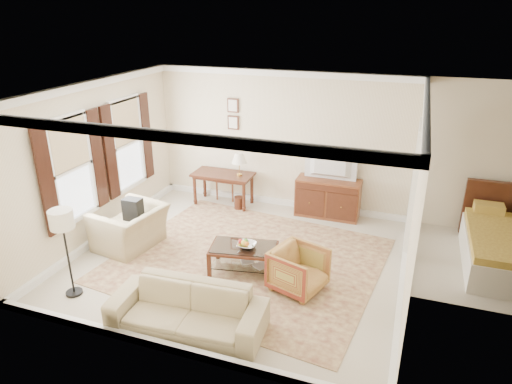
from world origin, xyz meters
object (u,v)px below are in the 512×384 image
Objects in this scene: writing_desk at (223,178)px; striped_armchair at (299,268)px; sideboard at (328,198)px; sofa at (187,303)px; coffee_table at (244,252)px; tv at (330,156)px; club_armchair at (129,221)px.

striped_armchair is at bearing -48.10° from writing_desk.
sofa is (-1.07, -4.20, 0.01)m from sideboard.
striped_armchair is at bearing -12.58° from coffee_table.
sideboard is at bearing 3.67° from writing_desk.
sofa is at bearing -104.30° from sideboard.
tv reaches higher than sofa.
sofa is (2.03, -1.72, -0.09)m from club_armchair.
writing_desk is at bearing 119.99° from coffee_table.
coffee_table is at bearing 79.70° from sofa.
sideboard is (2.28, 0.15, -0.20)m from writing_desk.
writing_desk is at bearing 103.25° from sofa.
tv is at bearing -90.00° from sideboard.
tv is at bearing 72.26° from sofa.
tv is 0.87× the size of club_armchair.
coffee_table is 2.24m from club_armchair.
writing_desk is 1.30× the size of tv.
club_armchair is at bearing -109.42° from writing_desk.
writing_desk is at bearing 3.17° from tv.
writing_desk is at bearing -176.33° from sideboard.
tv is 1.33× the size of striped_armchair.
sofa is at bearing 158.44° from striped_armchair.
club_armchair is at bearing 136.43° from sofa.
sideboard is at bearing 20.47° from striped_armchair.
tv is (0.00, -0.02, 0.90)m from sideboard.
writing_desk is 2.48m from club_armchair.
striped_armchair is at bearing 92.09° from tv.
sideboard is 1.13× the size of club_armchair.
club_armchair is (-3.10, -2.48, 0.10)m from sideboard.
coffee_table is at bearing -108.69° from sideboard.
tv reaches higher than sideboard.
club_armchair reaches higher than sideboard.
striped_armchair is (0.98, -0.22, 0.03)m from coffee_table.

